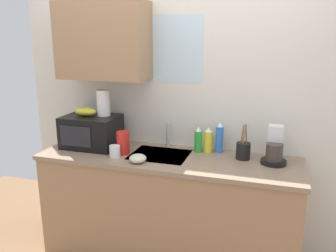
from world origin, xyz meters
TOP-DOWN VIEW (x-y plane):
  - kitchen_wall_assembly at (-0.10, 0.31)m, footprint 2.85×0.42m
  - counter_unit at (-0.00, 0.00)m, footprint 2.08×0.63m
  - sink_faucet at (-0.08, 0.24)m, footprint 0.03×0.03m
  - microwave at (-0.70, 0.05)m, footprint 0.46×0.35m
  - banana_bunch at (-0.75, 0.05)m, footprint 0.20×0.11m
  - paper_towel_roll at (-0.60, 0.10)m, footprint 0.11×0.11m
  - coffee_maker at (0.80, 0.11)m, footprint 0.19×0.21m
  - dish_soap_bottle_green at (0.20, 0.18)m, footprint 0.06×0.06m
  - dish_soap_bottle_yellow at (0.28, 0.21)m, footprint 0.07×0.07m
  - dish_soap_bottle_blue at (0.37, 0.22)m, footprint 0.06×0.06m
  - cereal_canister at (-0.36, -0.05)m, footprint 0.10×0.10m
  - mug_white at (-0.40, -0.14)m, footprint 0.08×0.08m
  - utensil_crock at (0.57, 0.12)m, footprint 0.11×0.11m
  - small_bowl at (-0.18, -0.20)m, footprint 0.13×0.13m

SIDE VIEW (x-z plane):
  - counter_unit at x=0.00m, z-range 0.01..0.91m
  - small_bowl at x=-0.18m, z-range 0.90..0.96m
  - mug_white at x=-0.40m, z-range 0.90..0.99m
  - utensil_crock at x=0.57m, z-range 0.83..1.11m
  - cereal_canister at x=-0.36m, z-range 0.90..1.09m
  - dish_soap_bottle_yellow at x=0.28m, z-range 0.89..1.10m
  - dish_soap_bottle_green at x=0.20m, z-range 0.89..1.11m
  - coffee_maker at x=0.80m, z-range 0.86..1.14m
  - sink_faucet at x=-0.08m, z-range 0.90..1.12m
  - dish_soap_bottle_blue at x=0.37m, z-range 0.89..1.15m
  - microwave at x=-0.70m, z-range 0.90..1.17m
  - banana_bunch at x=-0.75m, z-range 1.17..1.24m
  - paper_towel_roll at x=-0.60m, z-range 1.17..1.39m
  - kitchen_wall_assembly at x=-0.10m, z-range 0.10..2.60m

